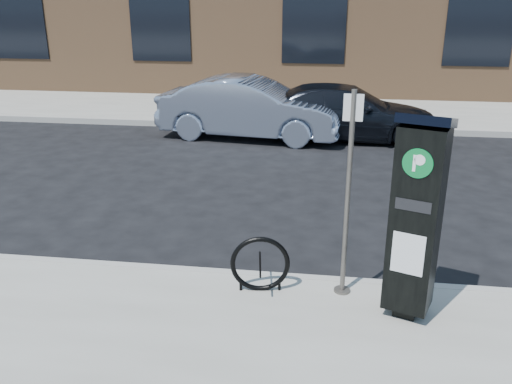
% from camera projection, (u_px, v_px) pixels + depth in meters
% --- Properties ---
extents(ground, '(120.00, 120.00, 0.00)m').
position_uv_depth(ground, '(271.00, 284.00, 6.70)').
color(ground, black).
rests_on(ground, ground).
extents(sidewalk_far, '(60.00, 12.00, 0.15)m').
position_uv_depth(sidewalk_far, '(314.00, 90.00, 19.69)').
color(sidewalk_far, gray).
rests_on(sidewalk_far, ground).
extents(curb_near, '(60.00, 0.12, 0.16)m').
position_uv_depth(curb_near, '(271.00, 280.00, 6.66)').
color(curb_near, '#9E9B93').
rests_on(curb_near, ground).
extents(curb_far, '(60.00, 0.12, 0.16)m').
position_uv_depth(curb_far, '(305.00, 128.00, 14.13)').
color(curb_far, '#9E9B93').
rests_on(curb_far, ground).
extents(parking_kiosk, '(0.63, 0.60, 2.21)m').
position_uv_depth(parking_kiosk, '(416.00, 217.00, 5.43)').
color(parking_kiosk, black).
rests_on(parking_kiosk, sidewalk_near).
extents(sign_pole, '(0.21, 0.19, 2.33)m').
position_uv_depth(sign_pole, '(348.00, 198.00, 5.86)').
color(sign_pole, '#514A47').
rests_on(sign_pole, sidewalk_near).
extents(bike_rack, '(0.68, 0.15, 0.68)m').
position_uv_depth(bike_rack, '(260.00, 264.00, 6.17)').
color(bike_rack, black).
rests_on(bike_rack, sidewalk_near).
extents(car_silver, '(4.63, 2.08, 1.47)m').
position_uv_depth(car_silver, '(251.00, 108.00, 13.26)').
color(car_silver, '#8592AA').
rests_on(car_silver, ground).
extents(car_dark, '(4.48, 1.83, 1.30)m').
position_uv_depth(car_dark, '(345.00, 112.00, 13.23)').
color(car_dark, black).
rests_on(car_dark, ground).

